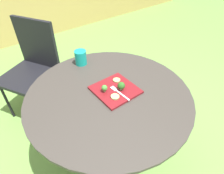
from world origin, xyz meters
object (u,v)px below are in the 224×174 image
(patio_chair, at_px, (33,63))
(salad_plate, at_px, (115,90))
(fork, at_px, (119,92))
(drinking_glass, at_px, (81,58))

(patio_chair, bearing_deg, salad_plate, -76.44)
(salad_plate, distance_m, fork, 0.04)
(salad_plate, bearing_deg, patio_chair, 103.56)
(patio_chair, height_order, fork, patio_chair)
(patio_chair, distance_m, drinking_glass, 0.63)
(salad_plate, bearing_deg, fork, -97.23)
(patio_chair, relative_size, salad_plate, 3.63)
(salad_plate, relative_size, drinking_glass, 2.36)
(salad_plate, distance_m, drinking_glass, 0.40)
(salad_plate, height_order, fork, fork)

